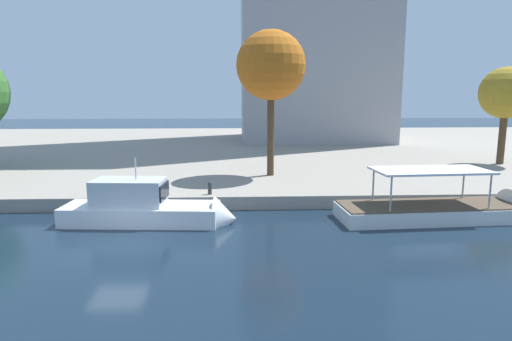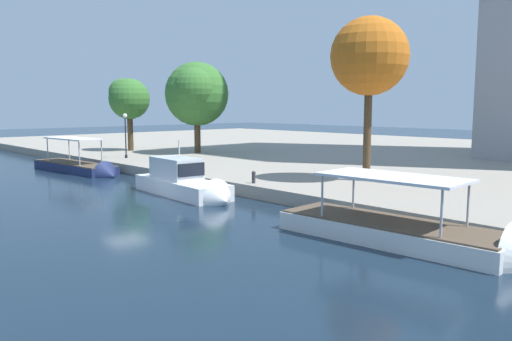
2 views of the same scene
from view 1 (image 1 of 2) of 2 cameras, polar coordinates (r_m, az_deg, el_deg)
name	(u,v)px [view 1 (image 1 of 2)]	position (r m, az deg, el deg)	size (l,w,h in m)	color
ground_plane	(116,247)	(21.71, -17.57, -9.42)	(220.00, 220.00, 0.00)	#142333
dock_promenade	(190,149)	(54.32, -8.52, 2.76)	(120.00, 55.00, 0.84)	gray
motor_yacht_1	(151,211)	(24.96, -13.38, -5.17)	(9.57, 3.21, 4.55)	white
tour_boat_2	(447,213)	(27.38, 23.41, -5.06)	(11.43, 3.76, 4.10)	silver
mooring_bollard_0	(98,190)	(28.32, -19.75, -2.44)	(0.25, 0.25, 0.79)	#2D2D33
mooring_bollard_1	(210,187)	(27.60, -5.98, -2.19)	(0.27, 0.27, 0.81)	#2D2D33
tree_0	(271,67)	(33.58, 2.00, 13.24)	(5.16, 5.16, 10.84)	#4C3823
tree_1	(507,95)	(44.78, 29.62, 8.50)	(4.50, 4.50, 8.53)	#4C3823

